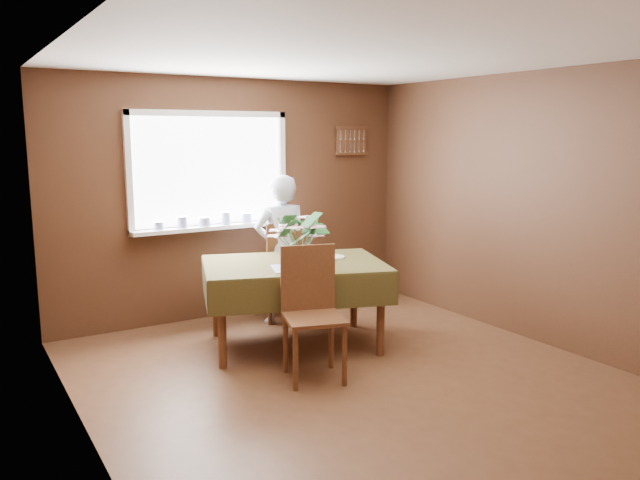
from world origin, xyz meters
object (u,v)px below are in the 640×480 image
flower_bouquet (299,235)px  dining_table (294,273)px  chair_far (283,267)px  chair_near (311,307)px  seated_woman (281,250)px

flower_bouquet → dining_table: bearing=75.9°
dining_table → chair_far: size_ratio=1.80×
flower_bouquet → chair_near: bearing=-109.8°
dining_table → chair_near: chair_near is taller
seated_woman → flower_bouquet: bearing=83.2°
chair_near → seated_woman: (0.47, 1.39, 0.20)m
chair_far → flower_bouquet: flower_bouquet is taller
dining_table → flower_bouquet: 0.42m
dining_table → seated_woman: bearing=90.0°
dining_table → chair_near: size_ratio=1.79×
chair_far → flower_bouquet: size_ratio=2.06×
dining_table → flower_bouquet: bearing=-85.4°
dining_table → flower_bouquet: size_ratio=3.70×
chair_far → chair_near: 1.56m
chair_near → seated_woman: seated_woman is taller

